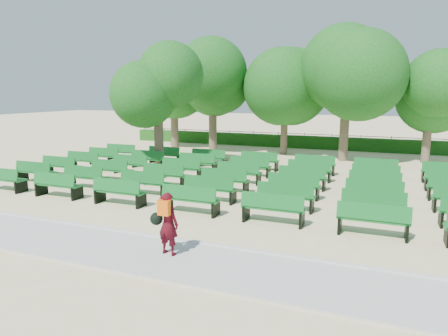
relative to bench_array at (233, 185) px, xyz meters
The scene contains 9 objects.
ground 0.63m from the bench_array, 137.79° to the right, with size 120.00×120.00×0.00m, color beige.
paving 7.83m from the bench_array, 93.36° to the right, with size 30.00×2.20×0.06m, color beige.
curb 6.68m from the bench_array, 93.94° to the right, with size 30.00×0.12×0.10m, color silver.
hedge 13.60m from the bench_array, 91.94° to the left, with size 26.00×0.70×0.90m, color #1B5415.
fence 13.99m from the bench_array, 91.88° to the left, with size 26.00×0.10×1.02m, color black, non-canonical shape.
tree_line 9.59m from the bench_array, 92.74° to the left, with size 21.80×6.80×7.04m, color #1B5F1B, non-canonical shape.
bench_array is the anchor object (origin of this frame).
tree_among 7.13m from the bench_array, 153.30° to the left, with size 4.15×4.15×6.06m.
person 7.75m from the bench_array, 82.14° to the right, with size 0.77×0.49×1.59m.
Camera 1 is at (6.30, -15.50, 4.06)m, focal length 32.00 mm.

